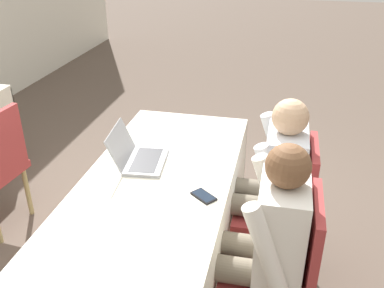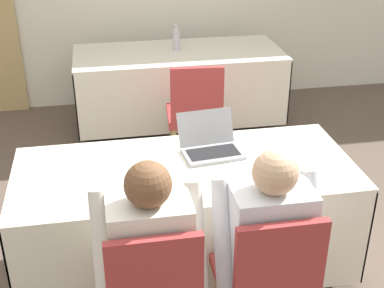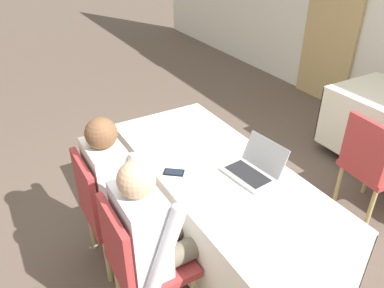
% 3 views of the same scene
% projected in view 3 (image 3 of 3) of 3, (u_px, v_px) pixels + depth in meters
% --- Properties ---
extents(ground_plane, '(24.00, 24.00, 0.00)m').
position_uv_depth(ground_plane, '(215.00, 245.00, 2.92)').
color(ground_plane, brown).
extents(conference_table_near, '(1.90, 0.82, 0.74)m').
position_uv_depth(conference_table_near, '(217.00, 188.00, 2.63)').
color(conference_table_near, silver).
rests_on(conference_table_near, ground_plane).
extents(laptop, '(0.37, 0.33, 0.21)m').
position_uv_depth(laptop, '(253.00, 169.00, 2.45)').
color(laptop, '#99999E').
rests_on(laptop, conference_table_near).
extents(cell_phone, '(0.14, 0.15, 0.01)m').
position_uv_depth(cell_phone, '(174.00, 172.00, 2.48)').
color(cell_phone, black).
rests_on(cell_phone, conference_table_near).
extents(paper_beside_laptop, '(0.25, 0.32, 0.00)m').
position_uv_depth(paper_beside_laptop, '(233.00, 202.00, 2.23)').
color(paper_beside_laptop, white).
rests_on(paper_beside_laptop, conference_table_near).
extents(paper_centre_table, '(0.25, 0.33, 0.00)m').
position_uv_depth(paper_centre_table, '(288.00, 195.00, 2.28)').
color(paper_centre_table, white).
rests_on(paper_centre_table, conference_table_near).
extents(paper_left_edge, '(0.27, 0.33, 0.00)m').
position_uv_depth(paper_left_edge, '(158.00, 126.00, 3.04)').
color(paper_left_edge, white).
rests_on(paper_left_edge, conference_table_near).
extents(chair_near_left, '(0.44, 0.44, 0.91)m').
position_uv_depth(chair_near_left, '(108.00, 206.00, 2.55)').
color(chair_near_left, tan).
rests_on(chair_near_left, ground_plane).
extents(chair_near_right, '(0.44, 0.44, 0.91)m').
position_uv_depth(chair_near_right, '(140.00, 260.00, 2.15)').
color(chair_near_right, tan).
rests_on(chair_near_right, ground_plane).
extents(chair_far_spare, '(0.48, 0.48, 0.91)m').
position_uv_depth(chair_far_spare, '(371.00, 164.00, 2.99)').
color(chair_far_spare, tan).
rests_on(chair_far_spare, ground_plane).
extents(person_checkered_shirt, '(0.50, 0.52, 1.17)m').
position_uv_depth(person_checkered_shirt, '(120.00, 183.00, 2.51)').
color(person_checkered_shirt, '#665B4C').
rests_on(person_checkered_shirt, ground_plane).
extents(person_white_shirt, '(0.50, 0.52, 1.17)m').
position_uv_depth(person_white_shirt, '(154.00, 233.00, 2.11)').
color(person_white_shirt, '#665B4C').
rests_on(person_white_shirt, ground_plane).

